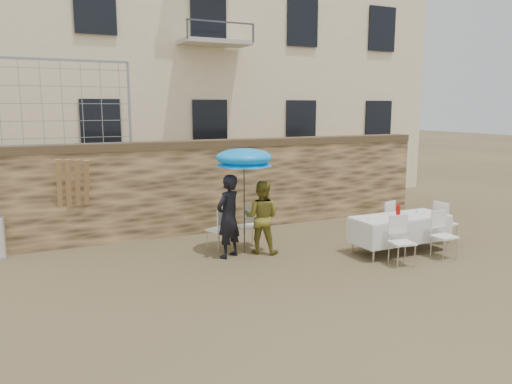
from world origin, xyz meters
name	(u,v)px	position (x,y,z in m)	size (l,w,h in m)	color
ground	(294,303)	(0.00, 0.00, 0.00)	(80.00, 80.00, 0.00)	brown
stone_wall	(191,188)	(0.00, 5.00, 1.10)	(13.00, 0.50, 2.20)	olive
chain_link_fence	(52,104)	(-3.00, 5.00, 3.10)	(3.20, 0.06, 1.80)	gray
man_suit	(228,216)	(0.02, 2.70, 0.85)	(0.62, 0.41, 1.70)	black
woman_dress	(262,217)	(0.77, 2.70, 0.76)	(0.74, 0.58, 1.53)	#A39531
umbrella	(244,161)	(0.42, 2.80, 1.96)	(1.21, 1.21, 2.07)	#3F3F44
couple_chair_left	(219,228)	(0.02, 3.25, 0.48)	(0.48, 0.48, 0.96)	white
couple_chair_right	(248,225)	(0.72, 3.25, 0.48)	(0.48, 0.48, 0.96)	white
banquet_table	(400,218)	(3.43, 1.50, 0.73)	(2.10, 0.85, 0.78)	silver
soda_bottle	(398,212)	(3.23, 1.35, 0.91)	(0.09, 0.09, 0.26)	red
table_chair_front_left	(402,241)	(2.83, 0.75, 0.48)	(0.48, 0.48, 0.96)	white
table_chair_front_right	(445,235)	(3.93, 0.75, 0.48)	(0.48, 0.48, 0.96)	white
table_chair_back	(382,221)	(3.63, 2.30, 0.48)	(0.48, 0.48, 0.96)	white
table_chair_side	(445,222)	(4.83, 1.60, 0.48)	(0.48, 0.48, 0.96)	white
wood_planks	(75,203)	(-2.69, 4.74, 1.00)	(0.70, 0.20, 2.00)	#A37749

